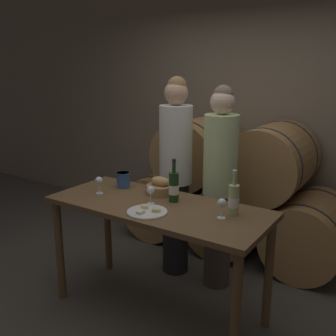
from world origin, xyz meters
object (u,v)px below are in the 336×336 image
(blue_crock, at_px, (123,179))
(tasting_table, at_px, (158,220))
(person_left, at_px, (176,174))
(wine_glass_center, at_px, (222,204))
(wine_glass_far_left, at_px, (99,181))
(wine_bottle_white, at_px, (234,199))
(person_right, at_px, (220,186))
(bread_basket, at_px, (160,187))
(wine_glass_left, at_px, (150,191))
(wine_bottle_red, at_px, (174,187))
(cheese_plate, at_px, (147,212))

(blue_crock, bearing_deg, tasting_table, -20.96)
(person_left, bearing_deg, wine_glass_center, -39.06)
(tasting_table, relative_size, wine_glass_far_left, 12.08)
(tasting_table, xyz_separation_m, wine_bottle_white, (0.56, 0.12, 0.23))
(person_right, height_order, bread_basket, person_right)
(bread_basket, distance_m, wine_glass_left, 0.25)
(wine_glass_far_left, height_order, wine_glass_center, same)
(person_left, bearing_deg, wine_glass_left, -74.01)
(bread_basket, relative_size, wine_glass_center, 1.59)
(person_right, relative_size, wine_bottle_red, 5.30)
(tasting_table, bearing_deg, person_left, 110.54)
(bread_basket, bearing_deg, person_right, 51.49)
(tasting_table, height_order, wine_bottle_red, wine_bottle_red)
(person_left, distance_m, wine_bottle_white, 0.94)
(person_left, height_order, wine_glass_far_left, person_left)
(person_left, distance_m, wine_glass_far_left, 0.74)
(wine_glass_center, bearing_deg, wine_bottle_red, 166.81)
(blue_crock, xyz_separation_m, wine_glass_far_left, (-0.06, -0.23, 0.03))
(person_left, bearing_deg, person_right, -0.01)
(wine_bottle_white, relative_size, wine_glass_far_left, 2.28)
(bread_basket, bearing_deg, person_left, 105.12)
(person_left, distance_m, wine_glass_left, 0.68)
(bread_basket, bearing_deg, wine_bottle_red, -25.82)
(cheese_plate, bearing_deg, bread_basket, 112.12)
(tasting_table, distance_m, wine_bottle_red, 0.28)
(wine_bottle_red, xyz_separation_m, wine_glass_left, (-0.12, -0.14, -0.01))
(tasting_table, bearing_deg, wine_bottle_red, 61.41)
(tasting_table, bearing_deg, bread_basket, 120.01)
(wine_glass_center, bearing_deg, person_left, 140.94)
(bread_basket, bearing_deg, blue_crock, -175.65)
(person_left, height_order, blue_crock, person_left)
(blue_crock, distance_m, wine_glass_far_left, 0.24)
(wine_glass_left, bearing_deg, tasting_table, 23.94)
(wine_bottle_white, bearing_deg, person_right, 124.87)
(cheese_plate, height_order, wine_glass_far_left, wine_glass_far_left)
(wine_bottle_white, bearing_deg, person_left, 147.54)
(wine_glass_center, bearing_deg, wine_bottle_white, 70.29)
(wine_bottle_red, relative_size, wine_glass_far_left, 2.38)
(wine_bottle_red, bearing_deg, blue_crock, 173.36)
(blue_crock, bearing_deg, person_left, 60.43)
(wine_glass_left, bearing_deg, wine_bottle_white, 13.47)
(wine_glass_far_left, bearing_deg, cheese_plate, -13.30)
(person_right, bearing_deg, cheese_plate, -101.63)
(blue_crock, relative_size, wine_glass_center, 0.93)
(tasting_table, xyz_separation_m, person_right, (0.21, 0.63, 0.14))
(wine_glass_far_left, bearing_deg, wine_glass_left, 2.98)
(bread_basket, height_order, wine_glass_center, bread_basket)
(bread_basket, bearing_deg, wine_glass_center, -17.12)
(tasting_table, xyz_separation_m, cheese_plate, (0.04, -0.19, 0.13))
(cheese_plate, height_order, wine_glass_center, wine_glass_center)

